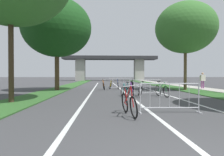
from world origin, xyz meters
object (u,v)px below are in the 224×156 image
at_px(crowd_barrier_third, 120,84).
at_px(bicycle_silver_8, 140,90).
at_px(bicycle_yellow_1, 111,85).
at_px(bicycle_teal_4, 125,91).
at_px(pedestrian_pushing_bike, 203,79).
at_px(bicycle_green_7, 162,90).
at_px(tree_left_pine_far, 57,28).
at_px(bicycle_purple_3, 132,90).
at_px(bicycle_black_5, 133,85).
at_px(bicycle_blue_6, 118,85).
at_px(tree_right_oak_mid, 185,28).
at_px(bicycle_red_2, 129,104).
at_px(crowd_barrier_nearest, 169,98).
at_px(bicycle_orange_0, 104,86).
at_px(crowd_barrier_second, 145,88).

distance_m(crowd_barrier_third, bicycle_silver_8, 6.43).
height_order(bicycle_yellow_1, bicycle_teal_4, bicycle_teal_4).
height_order(bicycle_silver_8, pedestrian_pushing_bike, pedestrian_pushing_bike).
bearing_deg(bicycle_green_7, crowd_barrier_third, -85.42).
height_order(tree_left_pine_far, bicycle_silver_8, tree_left_pine_far).
height_order(crowd_barrier_third, bicycle_purple_3, crowd_barrier_third).
relative_size(bicycle_purple_3, bicycle_green_7, 1.02).
distance_m(bicycle_black_5, bicycle_blue_6, 1.45).
relative_size(tree_left_pine_far, pedestrian_pushing_bike, 4.98).
distance_m(tree_right_oak_mid, bicycle_yellow_1, 8.53).
distance_m(bicycle_blue_6, bicycle_silver_8, 6.80).
bearing_deg(bicycle_yellow_1, bicycle_silver_8, 110.02).
bearing_deg(pedestrian_pushing_bike, bicycle_red_2, 52.20).
bearing_deg(crowd_barrier_nearest, tree_right_oak_mid, 64.51).
relative_size(tree_right_oak_mid, bicycle_yellow_1, 4.80).
bearing_deg(bicycle_orange_0, bicycle_silver_8, 107.54).
relative_size(tree_left_pine_far, bicycle_teal_4, 4.83).
xyz_separation_m(crowd_barrier_third, bicycle_yellow_1, (-0.86, 0.38, -0.17)).
xyz_separation_m(bicycle_teal_4, bicycle_blue_6, (0.06, 6.75, 0.03)).
xyz_separation_m(tree_left_pine_far, bicycle_green_7, (7.65, -5.25, -5.06)).
bearing_deg(bicycle_purple_3, pedestrian_pushing_bike, 38.42).
bearing_deg(tree_left_pine_far, bicycle_silver_8, -39.48).
distance_m(crowd_barrier_second, bicycle_red_2, 6.52).
xyz_separation_m(tree_right_oak_mid, crowd_barrier_nearest, (-4.94, -10.36, -5.00)).
height_order(bicycle_yellow_1, bicycle_black_5, bicycle_black_5).
bearing_deg(tree_left_pine_far, tree_right_oak_mid, -0.72).
xyz_separation_m(tree_right_oak_mid, bicycle_silver_8, (-4.98, -5.06, -5.13)).
distance_m(crowd_barrier_nearest, bicycle_teal_4, 5.38).
height_order(bicycle_green_7, bicycle_silver_8, bicycle_silver_8).
height_order(crowd_barrier_third, bicycle_yellow_1, crowd_barrier_third).
relative_size(bicycle_teal_4, pedestrian_pushing_bike, 1.03).
height_order(crowd_barrier_second, bicycle_teal_4, crowd_barrier_second).
xyz_separation_m(crowd_barrier_nearest, bicycle_teal_4, (-0.98, 5.29, -0.16)).
height_order(tree_left_pine_far, bicycle_green_7, tree_left_pine_far).
bearing_deg(crowd_barrier_nearest, bicycle_green_7, 76.06).
bearing_deg(crowd_barrier_third, pedestrian_pushing_bike, -0.19).
bearing_deg(bicycle_red_2, pedestrian_pushing_bike, -134.69).
relative_size(crowd_barrier_second, bicycle_orange_0, 1.33).
distance_m(bicycle_black_5, bicycle_green_7, 7.00).
height_order(bicycle_yellow_1, bicycle_green_7, bicycle_green_7).
height_order(crowd_barrier_nearest, bicycle_blue_6, crowd_barrier_nearest).
height_order(bicycle_blue_6, pedestrian_pushing_bike, pedestrian_pushing_bike).
distance_m(crowd_barrier_second, bicycle_purple_3, 0.91).
bearing_deg(crowd_barrier_third, bicycle_green_7, -72.14).
bearing_deg(bicycle_orange_0, bicycle_red_2, 90.33).
height_order(crowd_barrier_third, bicycle_teal_4, crowd_barrier_third).
bearing_deg(bicycle_purple_3, bicycle_green_7, -26.79).
bearing_deg(bicycle_blue_6, crowd_barrier_nearest, -82.87).
relative_size(bicycle_silver_8, pedestrian_pushing_bike, 1.12).
distance_m(crowd_barrier_second, bicycle_orange_0, 5.93).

